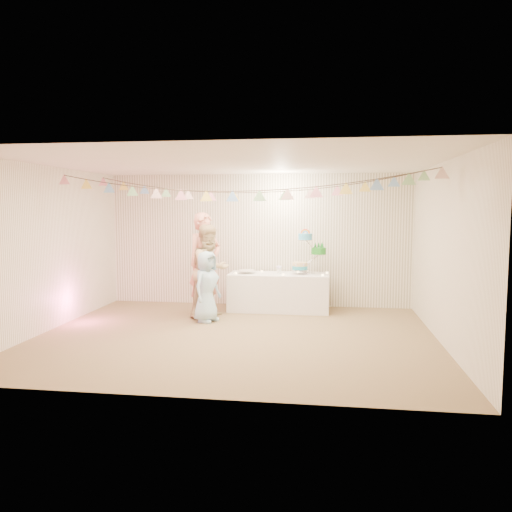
# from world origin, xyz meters

# --- Properties ---
(floor) EXTENTS (6.00, 6.00, 0.00)m
(floor) POSITION_xyz_m (0.00, 0.00, 0.00)
(floor) COLOR brown
(floor) RESTS_ON ground
(ceiling) EXTENTS (6.00, 6.00, 0.00)m
(ceiling) POSITION_xyz_m (0.00, 0.00, 2.60)
(ceiling) COLOR silver
(ceiling) RESTS_ON ground
(back_wall) EXTENTS (6.00, 6.00, 0.00)m
(back_wall) POSITION_xyz_m (0.00, 2.50, 1.30)
(back_wall) COLOR white
(back_wall) RESTS_ON ground
(front_wall) EXTENTS (6.00, 6.00, 0.00)m
(front_wall) POSITION_xyz_m (0.00, -2.50, 1.30)
(front_wall) COLOR white
(front_wall) RESTS_ON ground
(left_wall) EXTENTS (5.00, 5.00, 0.00)m
(left_wall) POSITION_xyz_m (-3.00, 0.00, 1.30)
(left_wall) COLOR white
(left_wall) RESTS_ON ground
(right_wall) EXTENTS (5.00, 5.00, 0.00)m
(right_wall) POSITION_xyz_m (3.00, 0.00, 1.30)
(right_wall) COLOR white
(right_wall) RESTS_ON ground
(table) EXTENTS (1.88, 0.75, 0.70)m
(table) POSITION_xyz_m (0.47, 1.99, 0.35)
(table) COLOR white
(table) RESTS_ON floor
(cake_stand) EXTENTS (0.70, 0.41, 0.79)m
(cake_stand) POSITION_xyz_m (1.02, 2.04, 1.14)
(cake_stand) COLOR silver
(cake_stand) RESTS_ON table
(cake_bottom) EXTENTS (0.31, 0.31, 0.15)m
(cake_bottom) POSITION_xyz_m (0.87, 1.98, 0.84)
(cake_bottom) COLOR teal
(cake_bottom) RESTS_ON cake_stand
(cake_middle) EXTENTS (0.27, 0.27, 0.22)m
(cake_middle) POSITION_xyz_m (1.20, 2.13, 1.11)
(cake_middle) COLOR #1C801E
(cake_middle) RESTS_ON cake_stand
(cake_top_tier) EXTENTS (0.25, 0.25, 0.19)m
(cake_top_tier) POSITION_xyz_m (0.96, 2.01, 1.38)
(cake_top_tier) COLOR #44A9D8
(cake_top_tier) RESTS_ON cake_stand
(platter) EXTENTS (0.33, 0.33, 0.02)m
(platter) POSITION_xyz_m (-0.14, 1.94, 0.76)
(platter) COLOR white
(platter) RESTS_ON table
(posy) EXTENTS (0.13, 0.13, 0.15)m
(posy) POSITION_xyz_m (0.47, 2.04, 0.82)
(posy) COLOR white
(posy) RESTS_ON table
(person_adult_a) EXTENTS (0.78, 0.80, 1.86)m
(person_adult_a) POSITION_xyz_m (-0.84, 1.50, 0.93)
(person_adult_a) COLOR tan
(person_adult_a) RESTS_ON floor
(person_adult_b) EXTENTS (0.98, 1.02, 1.65)m
(person_adult_b) POSITION_xyz_m (-0.69, 1.27, 0.82)
(person_adult_b) COLOR tan
(person_adult_b) RESTS_ON floor
(person_child) EXTENTS (0.59, 0.70, 1.21)m
(person_child) POSITION_xyz_m (-0.66, 0.89, 0.61)
(person_child) COLOR #A3D1E7
(person_child) RESTS_ON floor
(bunting_back) EXTENTS (5.60, 1.10, 0.40)m
(bunting_back) POSITION_xyz_m (0.00, 1.10, 2.35)
(bunting_back) COLOR pink
(bunting_back) RESTS_ON ceiling
(bunting_front) EXTENTS (5.60, 0.90, 0.36)m
(bunting_front) POSITION_xyz_m (0.00, -0.20, 2.32)
(bunting_front) COLOR #72A5E5
(bunting_front) RESTS_ON ceiling
(tealight_0) EXTENTS (0.04, 0.04, 0.03)m
(tealight_0) POSITION_xyz_m (-0.33, 1.84, 0.72)
(tealight_0) COLOR #FFD88C
(tealight_0) RESTS_ON table
(tealight_1) EXTENTS (0.04, 0.04, 0.03)m
(tealight_1) POSITION_xyz_m (0.12, 2.17, 0.72)
(tealight_1) COLOR #FFD88C
(tealight_1) RESTS_ON table
(tealight_2) EXTENTS (0.04, 0.04, 0.03)m
(tealight_2) POSITION_xyz_m (0.57, 1.77, 0.72)
(tealight_2) COLOR #FFD88C
(tealight_2) RESTS_ON table
(tealight_3) EXTENTS (0.04, 0.04, 0.03)m
(tealight_3) POSITION_xyz_m (0.82, 2.21, 0.72)
(tealight_3) COLOR #FFD88C
(tealight_3) RESTS_ON table
(tealight_4) EXTENTS (0.04, 0.04, 0.03)m
(tealight_4) POSITION_xyz_m (1.29, 1.81, 0.72)
(tealight_4) COLOR #FFD88C
(tealight_4) RESTS_ON table
(tealight_5) EXTENTS (0.04, 0.04, 0.03)m
(tealight_5) POSITION_xyz_m (1.37, 2.14, 0.72)
(tealight_5) COLOR #FFD88C
(tealight_5) RESTS_ON table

